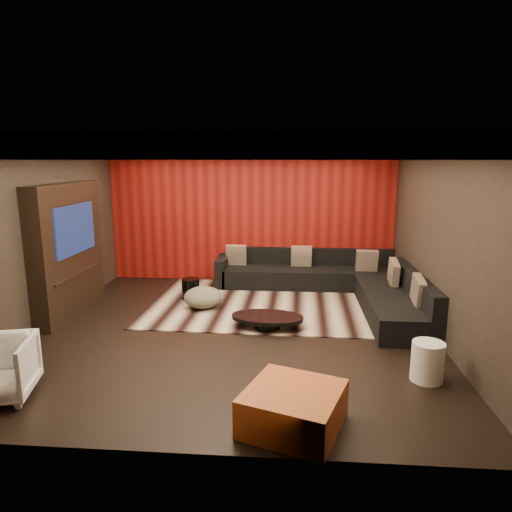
# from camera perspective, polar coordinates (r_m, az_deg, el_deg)

# --- Properties ---
(floor) EXTENTS (6.00, 6.00, 0.02)m
(floor) POSITION_cam_1_polar(r_m,az_deg,el_deg) (7.11, -2.83, -9.36)
(floor) COLOR black
(floor) RESTS_ON ground
(ceiling) EXTENTS (6.00, 6.00, 0.02)m
(ceiling) POSITION_cam_1_polar(r_m,az_deg,el_deg) (6.62, -3.09, 13.99)
(ceiling) COLOR silver
(ceiling) RESTS_ON ground
(wall_back) EXTENTS (6.00, 0.02, 2.80)m
(wall_back) POSITION_cam_1_polar(r_m,az_deg,el_deg) (9.68, -0.64, 5.04)
(wall_back) COLOR black
(wall_back) RESTS_ON ground
(wall_left) EXTENTS (0.02, 6.00, 2.80)m
(wall_left) POSITION_cam_1_polar(r_m,az_deg,el_deg) (7.72, -25.73, 2.02)
(wall_left) COLOR black
(wall_left) RESTS_ON ground
(wall_right) EXTENTS (0.02, 6.00, 2.80)m
(wall_right) POSITION_cam_1_polar(r_m,az_deg,el_deg) (7.00, 22.27, 1.40)
(wall_right) COLOR black
(wall_right) RESTS_ON ground
(red_feature_wall) EXTENTS (5.98, 0.05, 2.78)m
(red_feature_wall) POSITION_cam_1_polar(r_m,az_deg,el_deg) (9.64, -0.66, 5.01)
(red_feature_wall) COLOR #6B0C0A
(red_feature_wall) RESTS_ON ground
(soffit_back) EXTENTS (6.00, 0.60, 0.22)m
(soffit_back) POSITION_cam_1_polar(r_m,az_deg,el_deg) (9.30, -0.83, 12.71)
(soffit_back) COLOR silver
(soffit_back) RESTS_ON ground
(soffit_front) EXTENTS (6.00, 0.60, 0.22)m
(soffit_front) POSITION_cam_1_polar(r_m,az_deg,el_deg) (3.96, -8.38, 13.42)
(soffit_front) COLOR silver
(soffit_front) RESTS_ON ground
(soffit_left) EXTENTS (0.60, 4.80, 0.22)m
(soffit_left) POSITION_cam_1_polar(r_m,az_deg,el_deg) (7.47, -24.55, 11.80)
(soffit_left) COLOR silver
(soffit_left) RESTS_ON ground
(soffit_right) EXTENTS (0.60, 4.80, 0.22)m
(soffit_right) POSITION_cam_1_polar(r_m,az_deg,el_deg) (6.81, 20.62, 12.19)
(soffit_right) COLOR silver
(soffit_right) RESTS_ON ground
(cove_back) EXTENTS (4.80, 0.08, 0.04)m
(cove_back) POSITION_cam_1_polar(r_m,az_deg,el_deg) (8.96, -1.04, 12.16)
(cove_back) COLOR #FFD899
(cove_back) RESTS_ON ground
(cove_front) EXTENTS (4.80, 0.08, 0.04)m
(cove_front) POSITION_cam_1_polar(r_m,az_deg,el_deg) (4.29, -7.32, 12.13)
(cove_front) COLOR #FFD899
(cove_front) RESTS_ON ground
(cove_left) EXTENTS (0.08, 4.80, 0.04)m
(cove_left) POSITION_cam_1_polar(r_m,az_deg,el_deg) (7.31, -22.11, 11.31)
(cove_left) COLOR #FFD899
(cove_left) RESTS_ON ground
(cove_right) EXTENTS (0.08, 4.80, 0.04)m
(cove_right) POSITION_cam_1_polar(r_m,az_deg,el_deg) (6.73, 17.72, 11.63)
(cove_right) COLOR #FFD899
(cove_right) RESTS_ON ground
(tv_surround) EXTENTS (0.30, 2.00, 2.20)m
(tv_surround) POSITION_cam_1_polar(r_m,az_deg,el_deg) (8.21, -22.50, 0.71)
(tv_surround) COLOR black
(tv_surround) RESTS_ON ground
(tv_screen) EXTENTS (0.04, 1.30, 0.80)m
(tv_screen) POSITION_cam_1_polar(r_m,az_deg,el_deg) (8.08, -21.68, 3.13)
(tv_screen) COLOR black
(tv_screen) RESTS_ON ground
(tv_shelf) EXTENTS (0.04, 1.60, 0.04)m
(tv_shelf) POSITION_cam_1_polar(r_m,az_deg,el_deg) (8.22, -21.28, -2.04)
(tv_shelf) COLOR black
(tv_shelf) RESTS_ON ground
(rug) EXTENTS (4.07, 3.09, 0.02)m
(rug) POSITION_cam_1_polar(r_m,az_deg,el_deg) (8.33, 0.57, -5.95)
(rug) COLOR tan
(rug) RESTS_ON floor
(coffee_table) EXTENTS (1.22, 1.22, 0.19)m
(coffee_table) POSITION_cam_1_polar(r_m,az_deg,el_deg) (7.15, 1.42, -8.18)
(coffee_table) COLOR black
(coffee_table) RESTS_ON rug
(drum_stool) EXTENTS (0.38, 0.38, 0.38)m
(drum_stool) POSITION_cam_1_polar(r_m,az_deg,el_deg) (8.60, -8.17, -4.09)
(drum_stool) COLOR black
(drum_stool) RESTS_ON rug
(striped_pouf) EXTENTS (0.77, 0.77, 0.37)m
(striped_pouf) POSITION_cam_1_polar(r_m,az_deg,el_deg) (8.08, -6.65, -5.16)
(striped_pouf) COLOR #B6B18D
(striped_pouf) RESTS_ON rug
(white_side_table) EXTENTS (0.50, 0.50, 0.48)m
(white_side_table) POSITION_cam_1_polar(r_m,az_deg,el_deg) (5.90, 20.64, -12.24)
(white_side_table) COLOR white
(white_side_table) RESTS_ON floor
(orange_ottoman) EXTENTS (1.13, 1.13, 0.39)m
(orange_ottoman) POSITION_cam_1_polar(r_m,az_deg,el_deg) (4.71, 4.67, -18.46)
(orange_ottoman) COLOR #9F4714
(orange_ottoman) RESTS_ON floor
(sectional_sofa) EXTENTS (3.65, 3.50, 0.75)m
(sectional_sofa) POSITION_cam_1_polar(r_m,az_deg,el_deg) (8.78, 10.05, -3.46)
(sectional_sofa) COLOR black
(sectional_sofa) RESTS_ON floor
(throw_pillows) EXTENTS (3.35, 2.75, 0.50)m
(throw_pillows) POSITION_cam_1_polar(r_m,az_deg,el_deg) (8.70, 10.08, -1.18)
(throw_pillows) COLOR beige
(throw_pillows) RESTS_ON sectional_sofa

